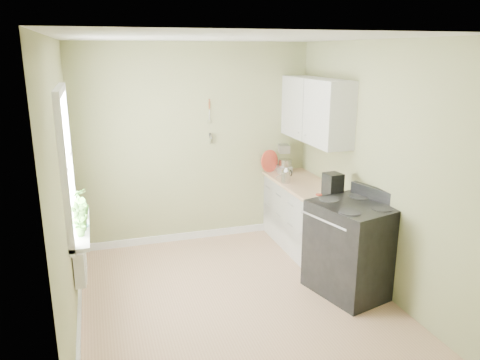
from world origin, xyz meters
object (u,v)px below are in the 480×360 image
object	(u,v)px
kettle	(286,175)
coffee_maker	(332,187)
stand_mixer	(283,158)
stove	(352,248)

from	to	relation	value
kettle	coffee_maker	world-z (taller)	coffee_maker
stand_mixer	coffee_maker	xyz separation A→B (m)	(0.02, -1.44, -0.03)
stand_mixer	coffee_maker	bearing A→B (deg)	-89.37
stove	coffee_maker	xyz separation A→B (m)	(0.00, 0.51, 0.54)
stove	coffee_maker	world-z (taller)	coffee_maker
stand_mixer	kettle	world-z (taller)	stand_mixer
stand_mixer	kettle	distance (m)	0.66
stove	stand_mixer	distance (m)	2.03
stove	kettle	size ratio (longest dim) A/B	5.67
stand_mixer	stove	bearing A→B (deg)	-89.64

